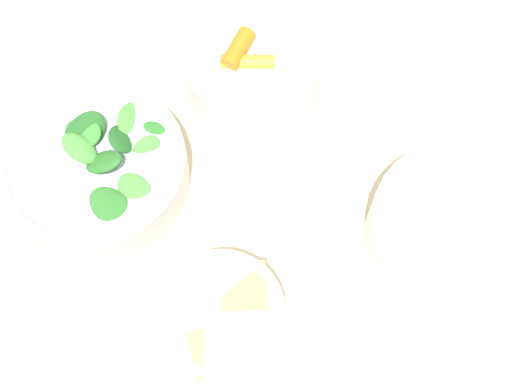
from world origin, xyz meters
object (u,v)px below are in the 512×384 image
at_px(bowl_beans_hotdog, 461,234).
at_px(bowl_cookies, 222,316).
at_px(bowl_carrots, 252,67).
at_px(bowl_greens, 98,167).

height_order(bowl_beans_hotdog, bowl_cookies, bowl_beans_hotdog).
height_order(bowl_carrots, bowl_greens, bowl_greens).
xyz_separation_m(bowl_carrots, bowl_beans_hotdog, (0.29, 0.06, -0.01)).
relative_size(bowl_greens, bowl_beans_hotdog, 1.02).
bearing_deg(bowl_carrots, bowl_cookies, -40.32).
bearing_deg(bowl_cookies, bowl_beans_hotdog, 74.52).
bearing_deg(bowl_greens, bowl_cookies, 5.59).
relative_size(bowl_greens, bowl_cookies, 1.51).
bearing_deg(bowl_beans_hotdog, bowl_carrots, -167.31).
xyz_separation_m(bowl_greens, bowl_cookies, (0.21, 0.02, -0.00)).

